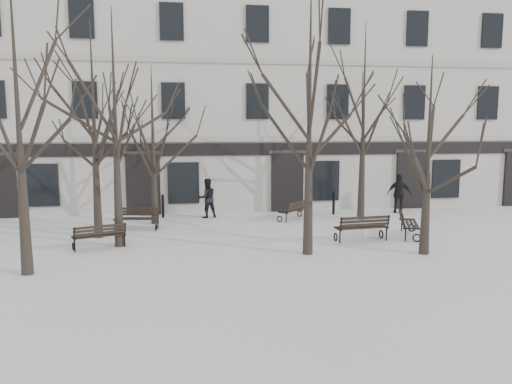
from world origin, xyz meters
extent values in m
plane|color=white|center=(0.00, 0.00, 0.00)|extent=(100.00, 100.00, 0.00)
cube|color=beige|center=(0.00, 13.00, 5.50)|extent=(40.00, 10.00, 11.00)
cube|color=#AAA59C|center=(0.00, 7.97, 3.60)|extent=(40.00, 0.12, 0.25)
cube|color=#AAA59C|center=(0.00, 7.97, 7.30)|extent=(40.00, 0.12, 0.25)
cube|color=black|center=(0.00, 7.96, 3.10)|extent=(40.00, 0.10, 0.60)
cube|color=black|center=(-8.10, 7.95, 1.50)|extent=(1.50, 0.14, 2.00)
cube|color=black|center=(-3.50, 7.94, 1.45)|extent=(1.60, 0.22, 2.90)
cube|color=#2D2B28|center=(-3.50, 7.90, 2.95)|extent=(1.90, 0.08, 0.18)
cube|color=black|center=(-1.60, 7.95, 1.50)|extent=(1.50, 0.14, 2.00)
cube|color=black|center=(3.50, 7.94, 1.45)|extent=(1.60, 0.22, 2.90)
cube|color=#2D2B28|center=(3.50, 7.90, 2.95)|extent=(1.90, 0.08, 0.18)
cube|color=black|center=(5.40, 7.95, 1.50)|extent=(1.50, 0.14, 2.00)
cube|color=black|center=(10.00, 7.94, 1.45)|extent=(1.60, 0.22, 2.90)
cube|color=#2D2B28|center=(10.00, 7.90, 2.95)|extent=(1.90, 0.08, 0.18)
cube|color=black|center=(11.90, 7.95, 1.50)|extent=(1.50, 0.14, 2.00)
cube|color=black|center=(-6.00, 7.95, 5.40)|extent=(1.10, 0.14, 1.70)
cube|color=black|center=(-6.00, 7.95, 9.00)|extent=(1.10, 0.14, 1.70)
cube|color=black|center=(-2.00, 7.95, 5.40)|extent=(1.10, 0.14, 1.70)
cube|color=black|center=(-2.00, 7.95, 9.00)|extent=(1.10, 0.14, 1.70)
cube|color=black|center=(2.00, 7.95, 5.40)|extent=(1.10, 0.14, 1.70)
cube|color=black|center=(2.00, 7.95, 9.00)|extent=(1.10, 0.14, 1.70)
cube|color=black|center=(6.00, 7.95, 5.40)|extent=(1.10, 0.14, 1.70)
cube|color=black|center=(6.00, 7.95, 9.00)|extent=(1.10, 0.14, 1.70)
cube|color=black|center=(10.00, 7.95, 5.40)|extent=(1.10, 0.14, 1.70)
cube|color=black|center=(10.00, 7.95, 9.00)|extent=(1.10, 0.14, 1.70)
cube|color=black|center=(14.00, 7.95, 5.40)|extent=(1.10, 0.14, 1.70)
cube|color=black|center=(14.00, 7.95, 9.00)|extent=(1.10, 0.14, 1.70)
cone|color=black|center=(-6.02, -1.53, 1.83)|extent=(0.34, 0.34, 3.66)
cone|color=black|center=(-3.84, 1.57, 1.71)|extent=(0.34, 0.34, 3.43)
cone|color=black|center=(2.48, -0.42, 1.84)|extent=(0.34, 0.34, 3.67)
cone|color=black|center=(6.32, -0.94, 1.36)|extent=(0.34, 0.34, 2.71)
cone|color=black|center=(-4.82, 3.12, 1.70)|extent=(0.34, 0.34, 3.39)
cone|color=black|center=(-2.84, 5.60, 1.42)|extent=(0.34, 0.34, 2.84)
cone|color=black|center=(6.39, 5.34, 1.84)|extent=(0.34, 0.34, 3.67)
torus|color=black|center=(-3.77, 1.77, 0.14)|extent=(0.15, 0.28, 0.29)
cylinder|color=black|center=(-3.65, 1.44, 0.22)|extent=(0.05, 0.05, 0.44)
cube|color=black|center=(-3.71, 1.60, 0.44)|extent=(0.24, 0.52, 0.05)
torus|color=black|center=(-5.34, 1.18, 0.14)|extent=(0.15, 0.28, 0.29)
cylinder|color=black|center=(-5.22, 0.85, 0.22)|extent=(0.05, 0.05, 0.44)
cube|color=black|center=(-5.28, 1.02, 0.44)|extent=(0.24, 0.52, 0.05)
cube|color=black|center=(-4.57, 1.51, 0.46)|extent=(1.69, 0.70, 0.03)
cube|color=black|center=(-4.52, 1.38, 0.46)|extent=(1.69, 0.70, 0.03)
cube|color=black|center=(-4.47, 1.25, 0.46)|extent=(1.69, 0.70, 0.03)
cube|color=black|center=(-4.43, 1.12, 0.46)|extent=(1.69, 0.70, 0.03)
cube|color=black|center=(-4.41, 1.09, 0.59)|extent=(1.67, 0.65, 0.09)
cube|color=black|center=(-4.40, 1.07, 0.71)|extent=(1.67, 0.65, 0.09)
cube|color=black|center=(-4.40, 1.05, 0.83)|extent=(1.67, 0.65, 0.09)
cylinder|color=black|center=(-3.62, 1.36, 0.64)|extent=(0.09, 0.15, 0.49)
cylinder|color=black|center=(-5.19, 0.78, 0.64)|extent=(0.09, 0.15, 0.49)
torus|color=black|center=(5.81, 1.47, 0.15)|extent=(0.09, 0.32, 0.32)
cylinder|color=black|center=(5.85, 1.08, 0.25)|extent=(0.05, 0.05, 0.49)
cube|color=black|center=(5.83, 1.28, 0.49)|extent=(0.12, 0.60, 0.05)
torus|color=black|center=(3.96, 1.27, 0.15)|extent=(0.09, 0.32, 0.32)
cylinder|color=black|center=(4.00, 0.88, 0.25)|extent=(0.05, 0.05, 0.49)
cube|color=black|center=(3.98, 1.08, 0.49)|extent=(0.12, 0.60, 0.05)
cube|color=black|center=(4.88, 1.42, 0.51)|extent=(1.97, 0.31, 0.04)
cube|color=black|center=(4.90, 1.26, 0.51)|extent=(1.97, 0.31, 0.04)
cube|color=black|center=(4.91, 1.11, 0.51)|extent=(1.97, 0.31, 0.04)
cube|color=black|center=(4.93, 0.96, 0.51)|extent=(1.97, 0.31, 0.04)
cube|color=black|center=(4.94, 0.92, 0.66)|extent=(1.96, 0.25, 0.10)
cube|color=black|center=(4.94, 0.89, 0.79)|extent=(1.96, 0.25, 0.10)
cube|color=black|center=(4.94, 0.87, 0.92)|extent=(1.96, 0.25, 0.10)
cylinder|color=black|center=(5.86, 1.00, 0.71)|extent=(0.06, 0.16, 0.54)
cylinder|color=black|center=(4.01, 0.79, 0.71)|extent=(0.06, 0.16, 0.54)
torus|color=black|center=(-4.37, 4.34, 0.14)|extent=(0.10, 0.29, 0.29)
cylinder|color=black|center=(-4.31, 4.69, 0.22)|extent=(0.05, 0.05, 0.45)
cube|color=black|center=(-4.34, 4.52, 0.45)|extent=(0.14, 0.54, 0.05)
torus|color=black|center=(-2.71, 4.07, 0.14)|extent=(0.10, 0.29, 0.29)
cylinder|color=black|center=(-2.66, 4.42, 0.22)|extent=(0.05, 0.05, 0.45)
cube|color=black|center=(-2.69, 4.24, 0.45)|extent=(0.14, 0.54, 0.05)
cube|color=black|center=(-3.55, 4.17, 0.46)|extent=(1.77, 0.38, 0.03)
cube|color=black|center=(-3.53, 4.30, 0.46)|extent=(1.77, 0.38, 0.03)
cube|color=black|center=(-3.50, 4.44, 0.46)|extent=(1.77, 0.38, 0.03)
cube|color=black|center=(-3.48, 4.58, 0.46)|extent=(1.77, 0.38, 0.03)
cube|color=black|center=(-3.48, 4.61, 0.59)|extent=(1.76, 0.33, 0.09)
cube|color=black|center=(-3.47, 4.64, 0.71)|extent=(1.76, 0.33, 0.09)
cube|color=black|center=(-3.47, 4.66, 0.83)|extent=(1.76, 0.33, 0.09)
cylinder|color=black|center=(-4.30, 4.77, 0.64)|extent=(0.06, 0.15, 0.49)
cylinder|color=black|center=(-2.64, 4.50, 0.64)|extent=(0.06, 0.15, 0.49)
torus|color=black|center=(3.78, 6.35, 0.14)|extent=(0.23, 0.23, 0.28)
cylinder|color=black|center=(4.02, 6.11, 0.22)|extent=(0.05, 0.05, 0.44)
cube|color=black|center=(3.90, 6.23, 0.44)|extent=(0.41, 0.41, 0.05)
torus|color=black|center=(2.60, 5.20, 0.14)|extent=(0.23, 0.23, 0.28)
cylinder|color=black|center=(2.85, 4.95, 0.22)|extent=(0.05, 0.05, 0.44)
cube|color=black|center=(2.73, 5.07, 0.44)|extent=(0.41, 0.41, 0.05)
cube|color=black|center=(3.16, 5.80, 0.46)|extent=(1.30, 1.29, 0.03)
cube|color=black|center=(3.26, 5.71, 0.46)|extent=(1.30, 1.29, 0.03)
cube|color=black|center=(3.35, 5.61, 0.46)|extent=(1.30, 1.29, 0.03)
cube|color=black|center=(3.45, 5.51, 0.46)|extent=(1.30, 1.29, 0.03)
cube|color=black|center=(3.48, 5.49, 0.58)|extent=(1.27, 1.25, 0.09)
cube|color=black|center=(3.49, 5.47, 0.70)|extent=(1.27, 1.25, 0.09)
cube|color=black|center=(3.51, 5.46, 0.81)|extent=(1.27, 1.25, 0.09)
cylinder|color=black|center=(4.08, 6.05, 0.63)|extent=(0.13, 0.13, 0.48)
cylinder|color=black|center=(2.90, 4.89, 0.63)|extent=(0.13, 0.13, 0.48)
torus|color=black|center=(6.85, 0.69, 0.15)|extent=(0.32, 0.16, 0.32)
cylinder|color=black|center=(6.48, 0.82, 0.25)|extent=(0.05, 0.05, 0.49)
cube|color=black|center=(6.67, 0.75, 0.49)|extent=(0.59, 0.26, 0.05)
torus|color=black|center=(7.49, 2.44, 0.15)|extent=(0.32, 0.16, 0.32)
cylinder|color=black|center=(7.12, 2.58, 0.25)|extent=(0.05, 0.05, 0.49)
cube|color=black|center=(7.31, 2.51, 0.49)|extent=(0.59, 0.26, 0.05)
cube|color=black|center=(7.21, 1.55, 0.52)|extent=(0.77, 1.89, 0.04)
cube|color=black|center=(7.07, 1.60, 0.52)|extent=(0.77, 1.89, 0.04)
cube|color=black|center=(6.92, 1.65, 0.52)|extent=(0.77, 1.89, 0.04)
cube|color=black|center=(6.78, 1.71, 0.52)|extent=(0.77, 1.89, 0.04)
cube|color=black|center=(6.74, 1.72, 0.66)|extent=(0.71, 1.87, 0.10)
cube|color=black|center=(6.72, 1.73, 0.79)|extent=(0.71, 1.87, 0.10)
cube|color=black|center=(6.69, 1.74, 0.92)|extent=(0.71, 1.87, 0.10)
cylinder|color=black|center=(6.40, 0.85, 0.71)|extent=(0.16, 0.10, 0.55)
cylinder|color=black|center=(7.04, 2.61, 0.71)|extent=(0.16, 0.10, 0.55)
cylinder|color=black|center=(-2.56, 6.99, 0.50)|extent=(0.12, 0.12, 1.00)
sphere|color=black|center=(-2.56, 6.99, 1.02)|extent=(0.14, 0.14, 0.14)
cylinder|color=black|center=(5.53, 6.72, 0.52)|extent=(0.13, 0.13, 1.05)
sphere|color=black|center=(5.53, 6.72, 1.07)|extent=(0.15, 0.15, 0.15)
imported|color=black|center=(-0.53, 6.73, 0.00)|extent=(1.04, 0.90, 1.82)
imported|color=black|center=(8.79, 6.64, 0.00)|extent=(1.21, 0.77, 1.92)
camera|label=1|loc=(-1.47, -16.17, 4.21)|focal=35.00mm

